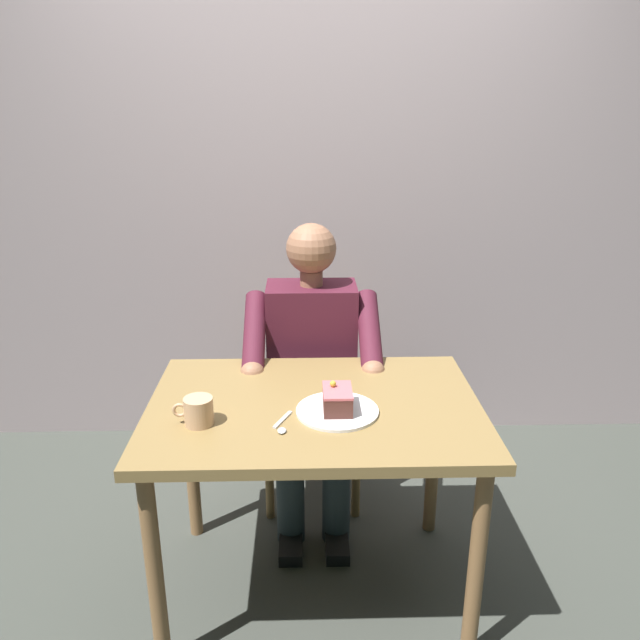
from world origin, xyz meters
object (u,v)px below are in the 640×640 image
at_px(dessert_spoon, 282,425).
at_px(coffee_cup, 198,411).
at_px(seated_person, 312,370).
at_px(cake_slice, 337,399).
at_px(dining_table, 314,428).
at_px(chair, 312,382).

bearing_deg(dessert_spoon, coffee_cup, -5.45).
height_order(seated_person, cake_slice, seated_person).
bearing_deg(dining_table, seated_person, -90.00).
xyz_separation_m(chair, coffee_cup, (0.35, 0.79, 0.28)).
height_order(chair, dessert_spoon, chair).
bearing_deg(dessert_spoon, chair, -96.94).
bearing_deg(coffee_cup, dining_table, -160.44).
bearing_deg(seated_person, coffee_cup, 60.15).
xyz_separation_m(chair, seated_person, (-0.00, 0.18, 0.13)).
height_order(seated_person, dessert_spoon, seated_person).
height_order(dining_table, seated_person, seated_person).
height_order(chair, coffee_cup, chair).
distance_m(dining_table, coffee_cup, 0.40).
relative_size(coffee_cup, dessert_spoon, 0.88).
relative_size(chair, cake_slice, 6.96).
distance_m(cake_slice, dessert_spoon, 0.19).
bearing_deg(dining_table, chair, -90.00).
bearing_deg(chair, seated_person, 90.00).
bearing_deg(dessert_spoon, cake_slice, -153.15).
relative_size(dining_table, seated_person, 0.88).
relative_size(dining_table, cake_slice, 8.19).
xyz_separation_m(dining_table, chair, (0.00, -0.66, -0.14)).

